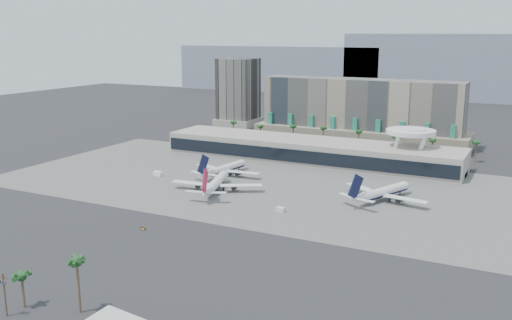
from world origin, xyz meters
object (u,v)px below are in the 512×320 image
at_px(service_vehicle_b, 281,209).
at_px(service_vehicle_a, 158,174).
at_px(airliner_left, 225,169).
at_px(utility_pole, 4,291).
at_px(airliner_centre, 216,183).
at_px(airliner_right, 382,192).
at_px(taxiway_sign, 143,229).

bearing_deg(service_vehicle_b, service_vehicle_a, 168.94).
bearing_deg(airliner_left, utility_pole, -73.55).
relative_size(airliner_centre, service_vehicle_a, 8.97).
height_order(airliner_right, taxiway_sign, airliner_right).
bearing_deg(airliner_right, utility_pole, -89.51).
xyz_separation_m(airliner_centre, service_vehicle_a, (-41.18, 11.70, -2.68)).
bearing_deg(airliner_left, service_vehicle_a, -143.59).
distance_m(airliner_right, taxiway_sign, 103.96).
bearing_deg(airliner_left, airliner_centre, -60.27).
relative_size(utility_pole, taxiway_sign, 5.57).
relative_size(airliner_right, service_vehicle_a, 8.55).
relative_size(airliner_centre, airliner_right, 1.05).
relative_size(service_vehicle_a, taxiway_sign, 2.23).
relative_size(utility_pole, airliner_right, 0.29).
relative_size(utility_pole, airliner_left, 0.29).
distance_m(airliner_centre, taxiway_sign, 57.54).
xyz_separation_m(utility_pole, service_vehicle_a, (-53.58, 137.81, -5.97)).
bearing_deg(airliner_centre, service_vehicle_a, 147.41).
distance_m(utility_pole, taxiway_sign, 69.72).
distance_m(airliner_centre, service_vehicle_a, 42.89).
xyz_separation_m(airliner_left, airliner_right, (83.43, -7.98, 0.24)).
bearing_deg(service_vehicle_b, utility_pole, -96.66).
relative_size(service_vehicle_a, service_vehicle_b, 1.32).
relative_size(airliner_left, airliner_right, 0.99).
bearing_deg(service_vehicle_b, airliner_left, 146.92).
bearing_deg(service_vehicle_a, taxiway_sign, -49.70).
height_order(airliner_left, service_vehicle_a, airliner_left).
height_order(airliner_left, airliner_right, airliner_right).
xyz_separation_m(airliner_centre, taxiway_sign, (2.79, -57.38, -3.37)).
bearing_deg(airliner_centre, service_vehicle_b, -36.62).
bearing_deg(airliner_right, airliner_centre, -141.75).
bearing_deg(service_vehicle_b, taxiway_sign, -123.33).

